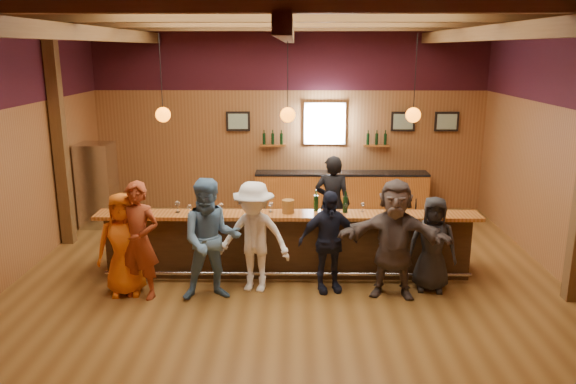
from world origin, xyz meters
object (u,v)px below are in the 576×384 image
customer_white (254,237)px  customer_navy (328,242)px  customer_denim (211,240)px  customer_dark (433,244)px  customer_brown (394,239)px  customer_orange (124,244)px  bartender (332,204)px  bar_counter (289,241)px  bottle_a (316,203)px  ice_bucket (288,206)px  customer_redvest (139,241)px  stainless_fridge (98,185)px  back_bar_cabinet (341,192)px

customer_white → customer_navy: bearing=12.8°
customer_denim → customer_dark: size_ratio=1.24×
customer_brown → customer_orange: bearing=-170.6°
customer_orange → bartender: bearing=21.7°
bar_counter → customer_dark: customer_dark is taller
customer_white → bottle_a: bearing=48.1°
customer_navy → ice_bucket: customer_navy is taller
customer_navy → ice_bucket: bearing=123.4°
customer_navy → customer_orange: bearing=168.2°
customer_white → customer_orange: bearing=-162.6°
bar_counter → customer_navy: (0.62, -0.86, 0.29)m
customer_redvest → customer_brown: (3.87, 0.10, 0.01)m
customer_navy → customer_dark: size_ratio=1.07×
bar_counter → customer_brown: customer_brown is taller
customer_dark → bartender: bartender is taller
customer_redvest → ice_bucket: (2.25, 0.84, 0.31)m
stainless_fridge → customer_orange: (1.59, -3.47, -0.09)m
customer_navy → bar_counter: bearing=111.1°
customer_redvest → bartender: bearing=48.3°
customer_orange → customer_redvest: 0.32m
ice_bucket → customer_brown: bearing=-24.5°
ice_bucket → back_bar_cabinet: bearing=72.8°
customer_denim → customer_brown: size_ratio=1.02×
customer_orange → customer_denim: customer_denim is taller
customer_dark → bottle_a: bearing=170.4°
customer_dark → customer_brown: bearing=-150.7°
bar_counter → ice_bucket: ice_bucket is taller
customer_white → bartender: bearing=67.0°
bar_counter → back_bar_cabinet: bearing=71.7°
back_bar_cabinet → customer_brown: (0.43, -4.60, 0.45)m
customer_white → customer_navy: customer_white is taller
back_bar_cabinet → customer_denim: 5.31m
customer_denim → bar_counter: bearing=35.0°
bar_counter → customer_redvest: customer_redvest is taller
back_bar_cabinet → bottle_a: (-0.73, -3.74, 0.77)m
bar_counter → customer_orange: bearing=-158.1°
stainless_fridge → customer_dark: (6.38, -3.25, -0.14)m
bar_counter → customer_white: size_ratio=3.57×
customer_white → stainless_fridge: bearing=150.3°
bar_counter → back_bar_cabinet: (1.18, 3.57, -0.05)m
bar_counter → customer_white: (-0.53, -0.86, 0.36)m
customer_white → customer_dark: customer_white is taller
customer_redvest → bartender: size_ratio=1.00×
stainless_fridge → customer_navy: bearing=-35.0°
customer_orange → ice_bucket: bearing=6.8°
back_bar_cabinet → customer_denim: bearing=-116.3°
customer_denim → customer_navy: size_ratio=1.16×
customer_denim → customer_navy: bearing=-0.5°
customer_redvest → customer_dark: size_ratio=1.20×
stainless_fridge → ice_bucket: stainless_fridge is taller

